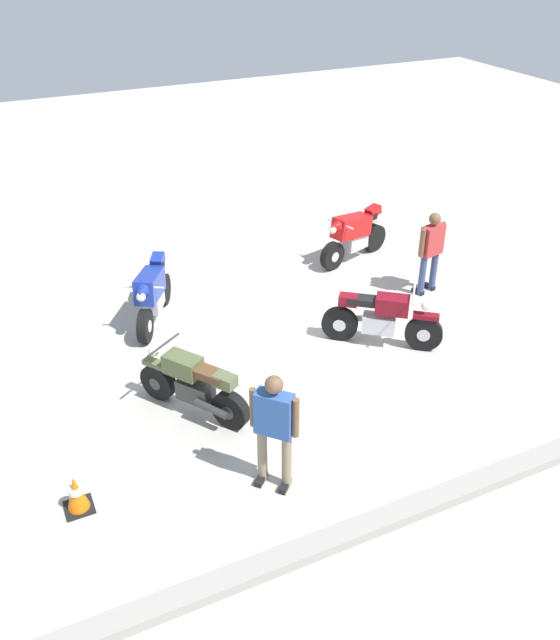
{
  "coord_description": "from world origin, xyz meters",
  "views": [
    {
      "loc": [
        4.13,
        9.27,
        6.51
      ],
      "look_at": [
        0.11,
        0.77,
        0.75
      ],
      "focal_mm": 37.65,
      "sensor_mm": 36.0,
      "label": 1
    }
  ],
  "objects": [
    {
      "name": "person_in_red_shirt",
      "position": [
        -3.5,
        -0.08,
        0.96
      ],
      "size": [
        0.65,
        0.39,
        1.68
      ],
      "rotation": [
        0.0,
        0.0,
        4.93
      ],
      "color": "#384772",
      "rests_on": "ground"
    },
    {
      "name": "curb_edge",
      "position": [
        0.0,
        4.6,
        0.07
      ],
      "size": [
        14.0,
        0.3,
        0.15
      ],
      "primitive_type": "cube",
      "color": "#9C978F",
      "rests_on": "ground"
    },
    {
      "name": "ground_plane",
      "position": [
        0.0,
        0.0,
        0.0
      ],
      "size": [
        40.0,
        40.0,
        0.0
      ],
      "primitive_type": "plane",
      "color": "#B7B2A8"
    },
    {
      "name": "traffic_cone",
      "position": [
        3.87,
        2.72,
        0.26
      ],
      "size": [
        0.36,
        0.36,
        0.53
      ],
      "color": "black",
      "rests_on": "ground"
    },
    {
      "name": "motorcycle_red_sportbike",
      "position": [
        -2.93,
        -1.97,
        0.59
      ],
      "size": [
        1.91,
        0.91,
        1.14
      ],
      "rotation": [
        0.0,
        0.0,
        0.33
      ],
      "color": "black",
      "rests_on": "ground"
    },
    {
      "name": "motorcycle_olive_vintage",
      "position": [
        1.89,
        1.52,
        0.49
      ],
      "size": [
        1.22,
        1.71,
        1.07
      ],
      "rotation": [
        0.0,
        0.0,
        5.3
      ],
      "color": "black",
      "rests_on": "ground"
    },
    {
      "name": "motorcycle_blue_sportbike",
      "position": [
        1.7,
        -1.3,
        0.59
      ],
      "size": [
        1.12,
        1.8,
        1.14
      ],
      "rotation": [
        0.0,
        0.0,
        1.06
      ],
      "color": "black",
      "rests_on": "ground"
    },
    {
      "name": "person_in_blue_shirt",
      "position": [
        1.42,
        3.36,
        0.99
      ],
      "size": [
        0.55,
        0.56,
        1.73
      ],
      "rotation": [
        0.0,
        0.0,
        0.76
      ],
      "color": "gray",
      "rests_on": "ground"
    },
    {
      "name": "motorcycle_maroon_cruiser",
      "position": [
        -1.65,
        1.13,
        0.52
      ],
      "size": [
        1.72,
        1.39,
        1.09
      ],
      "rotation": [
        0.0,
        0.0,
        2.48
      ],
      "color": "black",
      "rests_on": "ground"
    }
  ]
}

